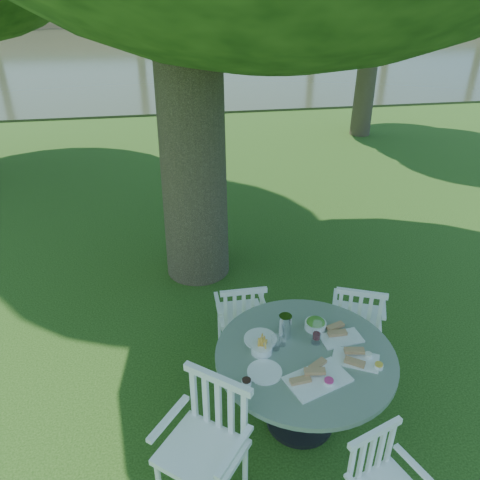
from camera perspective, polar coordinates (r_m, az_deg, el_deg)
name	(u,v)px	position (r m, az deg, el deg)	size (l,w,h in m)	color
ground	(243,316)	(5.22, 0.37, -9.24)	(140.00, 140.00, 0.00)	#16370B
table	(304,367)	(3.80, 7.84, -15.12)	(1.38, 1.38, 0.75)	black
chair_ne	(358,317)	(4.51, 14.14, -9.12)	(0.57, 0.55, 0.88)	white
chair_nw	(242,314)	(4.45, 0.21, -9.03)	(0.42, 0.40, 0.84)	white
chair_sw	(209,434)	(3.38, -3.75, -22.48)	(0.69, 0.69, 1.00)	white
chair_se	(379,479)	(3.42, 16.64, -26.17)	(0.53, 0.51, 0.83)	white
tableware	(300,346)	(3.70, 7.30, -12.67)	(1.08, 0.84, 0.20)	white
river	(169,50)	(27.24, -8.63, 21.88)	(100.00, 28.00, 0.12)	#2B321D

